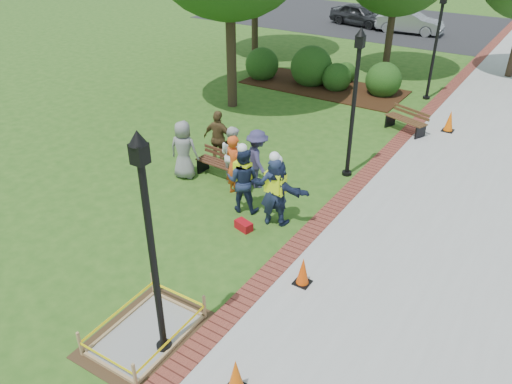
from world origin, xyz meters
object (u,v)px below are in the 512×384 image
Objects in this scene: wet_concrete_pad at (145,326)px; hivis_worker_b at (274,189)px; hivis_worker_c at (243,178)px; cone_front at (236,376)px; hivis_worker_a at (277,190)px; lamp_near at (150,236)px; bench_near at (219,169)px.

hivis_worker_b reaches higher than wet_concrete_pad.
hivis_worker_b reaches higher than hivis_worker_c.
cone_front is (2.10, -0.09, 0.11)m from wet_concrete_pad.
wet_concrete_pad is at bearing 177.61° from cone_front.
wet_concrete_pad is at bearing -77.99° from hivis_worker_c.
hivis_worker_b is at bearing 90.01° from wet_concrete_pad.
hivis_worker_a is 1.03m from hivis_worker_c.
hivis_worker_a is 0.09m from hivis_worker_b.
cone_front is 0.36× the size of hivis_worker_b.
bench_near is at bearing 117.91° from lamp_near.
hivis_worker_b is 1.00m from hivis_worker_c.
cone_front is 2.68m from lamp_near.
hivis_worker_c is (-0.99, 4.65, 0.71)m from wet_concrete_pad.
hivis_worker_a is 0.95× the size of hivis_worker_b.
hivis_worker_b reaches higher than bench_near.
hivis_worker_b is at bearing -6.07° from hivis_worker_c.
hivis_worker_a is (-0.45, 4.67, -1.55)m from lamp_near.
lamp_near is 2.16× the size of hivis_worker_b.
bench_near is 0.79× the size of hivis_worker_a.
cone_front reaches higher than wet_concrete_pad.
cone_front is at bearing -2.39° from wet_concrete_pad.
bench_near is 2.97m from hivis_worker_a.
hivis_worker_c reaches higher than hivis_worker_a.
bench_near is 0.35× the size of lamp_near.
wet_concrete_pad is at bearing -89.99° from hivis_worker_b.
cone_front is 0.17× the size of lamp_near.
cone_front is at bearing -51.31° from bench_near.
bench_near is at bearing 114.21° from wet_concrete_pad.
lamp_near reaches higher than hivis_worker_a.
wet_concrete_pad is at bearing -90.45° from hivis_worker_a.
hivis_worker_a reaches higher than wet_concrete_pad.
hivis_worker_c is (-1.03, 0.03, 0.01)m from hivis_worker_a.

